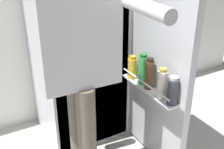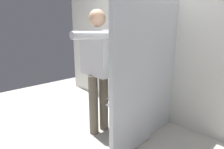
{
  "view_description": "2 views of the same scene",
  "coord_description": "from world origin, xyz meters",
  "views": [
    {
      "loc": [
        -0.86,
        -1.56,
        1.64
      ],
      "look_at": [
        -0.03,
        -0.1,
        0.82
      ],
      "focal_mm": 47.44,
      "sensor_mm": 36.0,
      "label": 1
    },
    {
      "loc": [
        1.43,
        -1.46,
        1.32
      ],
      "look_at": [
        -0.02,
        -0.02,
        0.82
      ],
      "focal_mm": 28.12,
      "sensor_mm": 36.0,
      "label": 2
    }
  ],
  "objects": [
    {
      "name": "kitchen_wall",
      "position": [
        0.0,
        0.91,
        1.29
      ],
      "size": [
        4.4,
        0.1,
        2.58
      ],
      "primitive_type": "cube",
      "color": "silver",
      "rests_on": "ground_plane"
    },
    {
      "name": "person",
      "position": [
        -0.23,
        -0.05,
        0.96
      ],
      "size": [
        0.55,
        0.79,
        1.59
      ],
      "color": "#665B4C",
      "rests_on": "ground_plane"
    },
    {
      "name": "refrigerator",
      "position": [
        0.03,
        0.5,
        0.86
      ],
      "size": [
        0.71,
        1.26,
        1.73
      ],
      "color": "silver",
      "rests_on": "ground_plane"
    },
    {
      "name": "ground_plane",
      "position": [
        0.0,
        0.0,
        0.0
      ],
      "size": [
        5.93,
        5.93,
        0.0
      ],
      "primitive_type": "plane",
      "color": "#B7B2A8"
    }
  ]
}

